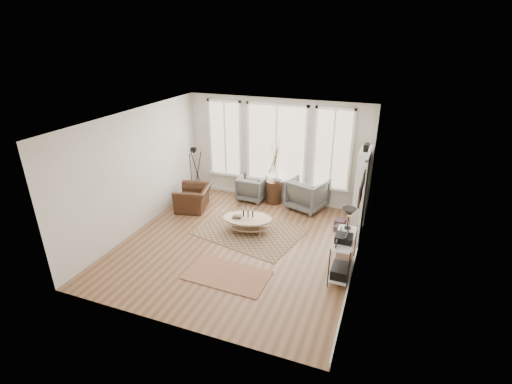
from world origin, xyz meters
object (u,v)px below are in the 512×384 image
at_px(side_table, 274,173).
at_px(armchair_right, 307,194).
at_px(bookcase, 362,186).
at_px(accent_chair, 193,198).
at_px(low_shelf, 343,252).
at_px(coffee_table, 247,221).
at_px(armchair_left, 252,188).

bearing_deg(side_table, armchair_right, -1.98).
bearing_deg(bookcase, armchair_right, 172.34).
bearing_deg(accent_chair, low_shelf, 56.01).
xyz_separation_m(bookcase, coffee_table, (-2.47, -1.61, -0.66)).
bearing_deg(low_shelf, accent_chair, 159.52).
height_order(low_shelf, armchair_right, low_shelf).
height_order(coffee_table, accent_chair, accent_chair).
height_order(bookcase, armchair_right, bookcase).
bearing_deg(accent_chair, armchair_right, 97.42).
bearing_deg(bookcase, accent_chair, -167.98).
bearing_deg(armchair_left, armchair_right, 179.65).
bearing_deg(bookcase, low_shelf, -91.28).
relative_size(armchair_right, side_table, 0.51).
height_order(coffee_table, armchair_left, armchair_left).
xyz_separation_m(bookcase, armchair_right, (-1.42, 0.19, -0.52)).
bearing_deg(bookcase, side_table, 174.63).
bearing_deg(armchair_left, accent_chair, 42.66).
bearing_deg(coffee_table, armchair_right, 59.79).
xyz_separation_m(bookcase, low_shelf, (-0.06, -2.52, -0.44)).
height_order(bookcase, coffee_table, bookcase).
distance_m(low_shelf, side_table, 3.63).
relative_size(low_shelf, armchair_left, 1.68).
height_order(coffee_table, side_table, side_table).
relative_size(bookcase, low_shelf, 1.58).
height_order(low_shelf, coffee_table, low_shelf).
relative_size(coffee_table, side_table, 0.72).
xyz_separation_m(side_table, accent_chair, (-1.94, -1.15, -0.57)).
relative_size(coffee_table, accent_chair, 1.35).
height_order(bookcase, armchair_left, bookcase).
distance_m(low_shelf, armchair_right, 3.04).
bearing_deg(side_table, coffee_table, -92.40).
height_order(armchair_left, side_table, side_table).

